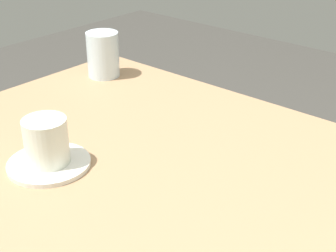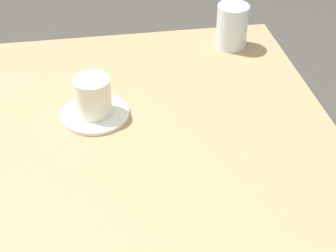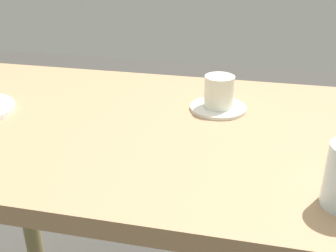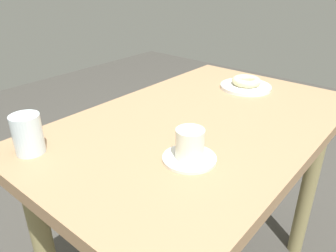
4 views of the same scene
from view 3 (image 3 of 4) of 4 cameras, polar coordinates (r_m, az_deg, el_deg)
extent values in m
cube|color=#9D7956|center=(0.94, -6.93, -0.31)|extent=(1.11, 0.69, 0.04)
cylinder|color=#928757|center=(1.52, -19.76, -7.47)|extent=(0.06, 0.06, 0.73)
cylinder|color=#928757|center=(1.33, 17.64, -12.37)|extent=(0.06, 0.06, 0.73)
cylinder|color=silver|center=(1.00, 7.08, 2.57)|extent=(0.14, 0.14, 0.01)
cylinder|color=silver|center=(0.98, 7.21, 4.85)|extent=(0.07, 0.07, 0.08)
cylinder|color=black|center=(0.97, 7.32, 6.76)|extent=(0.06, 0.06, 0.00)
camera|label=1|loc=(1.49, -16.70, 26.25)|focal=53.31mm
camera|label=2|loc=(1.28, -37.62, 30.22)|focal=53.35mm
camera|label=4|loc=(1.41, 36.23, 23.12)|focal=34.77mm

